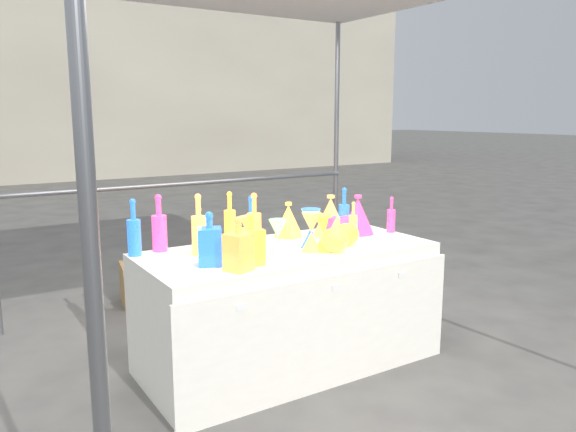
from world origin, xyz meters
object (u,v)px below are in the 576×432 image
bottle_0 (199,229)px  globe_0 (335,241)px  lampshade_0 (288,219)px  hourglass_0 (323,233)px  display_table (289,307)px  cardboard_box_closed (151,282)px  decanter_0 (238,244)px

bottle_0 → globe_0: bearing=-33.8°
lampshade_0 → globe_0: bearing=-70.7°
hourglass_0 → globe_0: (0.04, -0.06, -0.04)m
display_table → lampshade_0: size_ratio=7.91×
lampshade_0 → bottle_0: bearing=-154.8°
display_table → cardboard_box_closed: 1.67m
cardboard_box_closed → lampshade_0: 1.60m
hourglass_0 → lampshade_0: lampshade_0 is taller
display_table → hourglass_0: size_ratio=8.37×
decanter_0 → lampshade_0: size_ratio=1.24×
cardboard_box_closed → lampshade_0: size_ratio=2.01×
hourglass_0 → lampshade_0: 0.46m
display_table → lampshade_0: bearing=58.0°
hourglass_0 → globe_0: hourglass_0 is taller
display_table → bottle_0: (-0.49, 0.22, 0.51)m
cardboard_box_closed → hourglass_0: bearing=-65.3°
display_table → cardboard_box_closed: display_table is taller
bottle_0 → lampshade_0: (0.67, 0.07, -0.02)m
decanter_0 → lampshade_0: 0.88m
bottle_0 → hourglass_0: 0.74m
decanter_0 → cardboard_box_closed: bearing=64.7°
hourglass_0 → display_table: bearing=129.4°
decanter_0 → hourglass_0: bearing=-11.0°
bottle_0 → hourglass_0: (0.63, -0.39, -0.03)m
globe_0 → cardboard_box_closed: bearing=105.7°
bottle_0 → decanter_0: bearing=-89.7°
decanter_0 → lampshade_0: bearing=19.4°
lampshade_0 → hourglass_0: bearing=-75.9°
bottle_0 → lampshade_0: size_ratio=1.17×
display_table → globe_0: size_ratio=11.02×
cardboard_box_closed → hourglass_0: size_ratio=2.13×
bottle_0 → globe_0: (0.67, -0.45, -0.07)m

